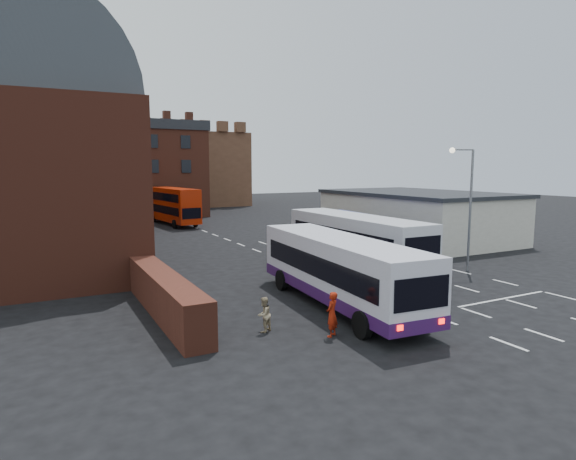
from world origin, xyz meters
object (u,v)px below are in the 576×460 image
bus_white_outbound (339,266)px  bus_red_double (174,205)px  bus_blue (363,233)px  street_lamp (467,197)px  pedestrian_red (332,314)px  bus_white_inbound (355,237)px  pedestrian_beige (264,315)px

bus_white_outbound → bus_red_double: bus_red_double is taller
bus_blue → street_lamp: street_lamp is taller
street_lamp → pedestrian_red: street_lamp is taller
bus_white_inbound → bus_blue: 3.69m
bus_blue → street_lamp: (2.72, -6.69, 2.82)m
bus_blue → street_lamp: 7.75m
bus_white_outbound → pedestrian_red: (-2.51, -3.27, -1.01)m
street_lamp → pedestrian_beige: street_lamp is taller
bus_white_outbound → bus_blue: 12.61m
bus_blue → pedestrian_red: 16.75m
bus_white_outbound → bus_white_inbound: (5.78, 6.81, 0.09)m
bus_white_outbound → bus_white_inbound: bearing=54.1°
street_lamp → pedestrian_beige: bearing=-164.5°
bus_blue → pedestrian_beige: 17.05m
bus_red_double → street_lamp: street_lamp is taller
street_lamp → pedestrian_beige: size_ratio=5.46×
bus_white_outbound → bus_red_double: size_ratio=1.13×
bus_white_outbound → bus_white_inbound: bus_white_inbound is taller
bus_white_outbound → pedestrian_beige: bus_white_outbound is taller
bus_white_inbound → bus_blue: bus_white_inbound is taller
bus_blue → pedestrian_beige: bearing=44.5°
pedestrian_beige → bus_white_outbound: bearing=170.6°
bus_blue → pedestrian_red: (-10.89, -12.69, -0.88)m
street_lamp → bus_white_inbound: bearing=142.5°
bus_red_double → bus_white_outbound: bearing=81.6°
bus_white_inbound → street_lamp: 7.18m
bus_white_inbound → pedestrian_red: bus_white_inbound is taller
bus_white_inbound → street_lamp: (5.31, -4.08, 2.59)m
street_lamp → bus_red_double: bearing=106.6°
pedestrian_red → pedestrian_beige: 2.66m
bus_white_outbound → pedestrian_red: bus_white_outbound is taller
bus_white_outbound → pedestrian_beige: size_ratio=8.54×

